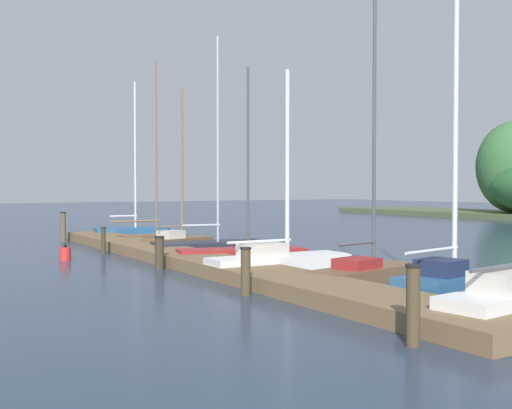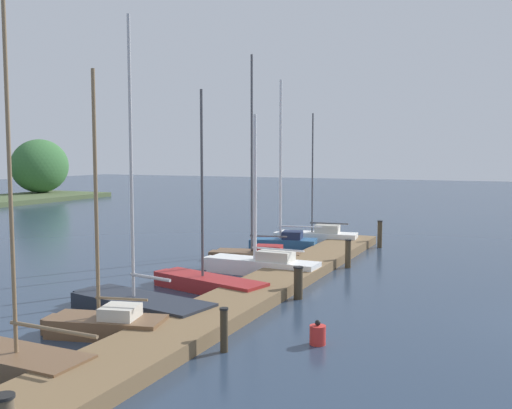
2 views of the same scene
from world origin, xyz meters
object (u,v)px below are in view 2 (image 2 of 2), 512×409
Objects in this scene: sailboat_6 at (256,252)px; sailboat_7 at (283,240)px; sailboat_2 at (104,321)px; channel_buoy_1 at (318,335)px; mooring_piling_4 at (380,234)px; mooring_piling_1 at (224,330)px; mooring_piling_3 at (348,253)px; sailboat_5 at (260,263)px; sailboat_4 at (205,282)px; sailboat_8 at (316,237)px; sailboat_1 at (19,357)px; mooring_piling_2 at (298,283)px; sailboat_3 at (137,302)px.

sailboat_7 is at bearing -104.55° from sailboat_6.
channel_buoy_1 is at bearing -176.40° from sailboat_2.
sailboat_7 is 4.43m from mooring_piling_4.
mooring_piling_3 is (9.92, 0.06, 0.05)m from mooring_piling_1.
channel_buoy_1 is at bearing 125.25° from sailboat_5.
sailboat_2 reaches higher than mooring_piling_1.
sailboat_4 is 10.02m from sailboat_8.
sailboat_6 is (12.45, 0.73, 0.04)m from sailboat_1.
sailboat_4 is 5.81× the size of mooring_piling_3.
sailboat_7 is 6.96× the size of mooring_piling_3.
sailboat_4 is at bearing 163.35° from mooring_piling_4.
mooring_piling_1 is at bearing -178.45° from mooring_piling_2.
sailboat_3 reaches higher than mooring_piling_4.
sailboat_2 reaches higher than sailboat_5.
sailboat_2 is 0.99× the size of sailboat_4.
sailboat_6 is at bearing -85.92° from sailboat_1.
sailboat_3 is at bearing -82.53° from sailboat_1.
mooring_piling_3 is at bearing 11.22° from channel_buoy_1.
mooring_piling_1 is at bearing -179.98° from mooring_piling_4.
sailboat_6 is at bearing 76.82° from sailboat_7.
sailboat_1 is at bearing 81.08° from sailboat_7.
sailboat_4 is 5.58m from mooring_piling_1.
mooring_piling_3 is at bearing 114.21° from sailboat_8.
channel_buoy_1 is at bearing 101.99° from sailboat_8.
mooring_piling_3 is 8.81m from channel_buoy_1.
sailboat_5 is 5.83× the size of mooring_piling_2.
mooring_piling_3 is at bearing 169.56° from sailboat_6.
sailboat_3 is at bearing 84.91° from channel_buoy_1.
sailboat_6 reaches higher than mooring_piling_4.
mooring_piling_2 is at bearing 103.49° from sailboat_7.
sailboat_2 reaches higher than mooring_piling_2.
sailboat_1 is 7.93× the size of mooring_piling_1.
sailboat_7 is at bearing 16.34° from mooring_piling_1.
sailboat_7 is at bearing -76.11° from sailboat_5.
mooring_piling_2 is at bearing 113.47° from sailboat_6.
sailboat_1 is at bearing 130.39° from channel_buoy_1.
mooring_piling_4 reaches higher than mooring_piling_1.
sailboat_1 is 15.14m from sailboat_7.
sailboat_2 is 6.38× the size of mooring_piling_1.
sailboat_8 is (14.85, -0.10, 0.02)m from sailboat_2.
sailboat_6 is at bearing 20.91° from mooring_piling_1.
sailboat_5 is (2.91, -0.53, 0.10)m from sailboat_4.
sailboat_5 is 5.26× the size of mooring_piling_3.
sailboat_1 is 4.45m from sailboat_3.
sailboat_5 is at bearing 18.73° from mooring_piling_1.
mooring_piling_1 is at bearing 94.39° from sailboat_8.
mooring_piling_2 is (-4.92, -3.60, 0.12)m from sailboat_6.
sailboat_6 is 8.39× the size of mooring_piling_2.
mooring_piling_4 is 2.22× the size of channel_buoy_1.
sailboat_7 is 7.69× the size of mooring_piling_1.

